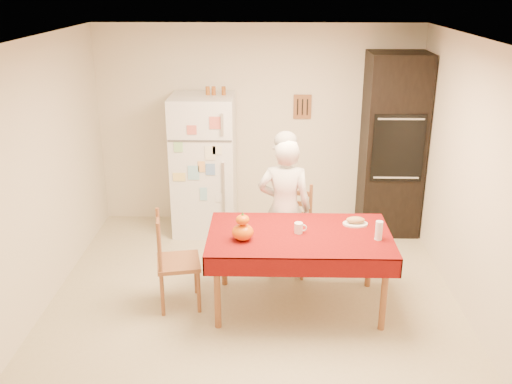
{
  "coord_description": "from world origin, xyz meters",
  "views": [
    {
      "loc": [
        0.14,
        -4.74,
        2.97
      ],
      "look_at": [
        0.02,
        0.2,
        1.13
      ],
      "focal_mm": 40.0,
      "sensor_mm": 36.0,
      "label": 1
    }
  ],
  "objects_px": {
    "seated_woman": "(284,209)",
    "dining_table": "(299,240)",
    "coffee_mug": "(298,228)",
    "pumpkin_lower": "(243,232)",
    "bread_plate": "(355,224)",
    "oven_cabinet": "(392,145)",
    "chair_left": "(171,258)",
    "wine_glass": "(379,230)",
    "chair_far": "(291,225)",
    "refrigerator": "(204,165)"
  },
  "relations": [
    {
      "from": "seated_woman",
      "to": "dining_table",
      "type": "bearing_deg",
      "value": 105.02
    },
    {
      "from": "wine_glass",
      "to": "oven_cabinet",
      "type": "bearing_deg",
      "value": 75.84
    },
    {
      "from": "oven_cabinet",
      "to": "coffee_mug",
      "type": "height_order",
      "value": "oven_cabinet"
    },
    {
      "from": "dining_table",
      "to": "chair_far",
      "type": "distance_m",
      "value": 0.8
    },
    {
      "from": "bread_plate",
      "to": "refrigerator",
      "type": "bearing_deg",
      "value": 135.95
    },
    {
      "from": "refrigerator",
      "to": "oven_cabinet",
      "type": "relative_size",
      "value": 0.77
    },
    {
      "from": "chair_left",
      "to": "pumpkin_lower",
      "type": "height_order",
      "value": "chair_left"
    },
    {
      "from": "chair_left",
      "to": "pumpkin_lower",
      "type": "distance_m",
      "value": 0.77
    },
    {
      "from": "oven_cabinet",
      "to": "chair_far",
      "type": "distance_m",
      "value": 1.74
    },
    {
      "from": "refrigerator",
      "to": "oven_cabinet",
      "type": "height_order",
      "value": "oven_cabinet"
    },
    {
      "from": "pumpkin_lower",
      "to": "oven_cabinet",
      "type": "bearing_deg",
      "value": 48.99
    },
    {
      "from": "coffee_mug",
      "to": "refrigerator",
      "type": "bearing_deg",
      "value": 121.12
    },
    {
      "from": "refrigerator",
      "to": "coffee_mug",
      "type": "bearing_deg",
      "value": -58.88
    },
    {
      "from": "bread_plate",
      "to": "oven_cabinet",
      "type": "bearing_deg",
      "value": 68.05
    },
    {
      "from": "chair_far",
      "to": "pumpkin_lower",
      "type": "xyz_separation_m",
      "value": [
        -0.48,
        -0.92,
        0.33
      ]
    },
    {
      "from": "refrigerator",
      "to": "coffee_mug",
      "type": "height_order",
      "value": "refrigerator"
    },
    {
      "from": "oven_cabinet",
      "to": "wine_glass",
      "type": "bearing_deg",
      "value": -104.16
    },
    {
      "from": "dining_table",
      "to": "seated_woman",
      "type": "distance_m",
      "value": 0.63
    },
    {
      "from": "oven_cabinet",
      "to": "seated_woman",
      "type": "bearing_deg",
      "value": -137.32
    },
    {
      "from": "chair_far",
      "to": "bread_plate",
      "type": "bearing_deg",
      "value": -27.96
    },
    {
      "from": "chair_far",
      "to": "seated_woman",
      "type": "relative_size",
      "value": 0.62
    },
    {
      "from": "coffee_mug",
      "to": "wine_glass",
      "type": "height_order",
      "value": "wine_glass"
    },
    {
      "from": "oven_cabinet",
      "to": "wine_glass",
      "type": "height_order",
      "value": "oven_cabinet"
    },
    {
      "from": "chair_far",
      "to": "wine_glass",
      "type": "distance_m",
      "value": 1.21
    },
    {
      "from": "seated_woman",
      "to": "pumpkin_lower",
      "type": "xyz_separation_m",
      "value": [
        -0.4,
        -0.76,
        0.08
      ]
    },
    {
      "from": "bread_plate",
      "to": "pumpkin_lower",
      "type": "bearing_deg",
      "value": -161.47
    },
    {
      "from": "chair_left",
      "to": "seated_woman",
      "type": "relative_size",
      "value": 0.62
    },
    {
      "from": "coffee_mug",
      "to": "bread_plate",
      "type": "bearing_deg",
      "value": 19.74
    },
    {
      "from": "refrigerator",
      "to": "seated_woman",
      "type": "distance_m",
      "value": 1.52
    },
    {
      "from": "coffee_mug",
      "to": "pumpkin_lower",
      "type": "relative_size",
      "value": 0.5
    },
    {
      "from": "refrigerator",
      "to": "dining_table",
      "type": "distance_m",
      "value": 2.1
    },
    {
      "from": "bread_plate",
      "to": "seated_woman",
      "type": "bearing_deg",
      "value": 149.29
    },
    {
      "from": "dining_table",
      "to": "wine_glass",
      "type": "bearing_deg",
      "value": -8.39
    },
    {
      "from": "dining_table",
      "to": "pumpkin_lower",
      "type": "relative_size",
      "value": 8.56
    },
    {
      "from": "seated_woman",
      "to": "coffee_mug",
      "type": "relative_size",
      "value": 15.22
    },
    {
      "from": "chair_left",
      "to": "bread_plate",
      "type": "distance_m",
      "value": 1.79
    },
    {
      "from": "chair_left",
      "to": "wine_glass",
      "type": "height_order",
      "value": "chair_left"
    },
    {
      "from": "pumpkin_lower",
      "to": "bread_plate",
      "type": "xyz_separation_m",
      "value": [
        1.07,
        0.36,
        -0.07
      ]
    },
    {
      "from": "oven_cabinet",
      "to": "dining_table",
      "type": "distance_m",
      "value": 2.23
    },
    {
      "from": "coffee_mug",
      "to": "pumpkin_lower",
      "type": "height_order",
      "value": "pumpkin_lower"
    },
    {
      "from": "seated_woman",
      "to": "pumpkin_lower",
      "type": "height_order",
      "value": "seated_woman"
    },
    {
      "from": "chair_far",
      "to": "pumpkin_lower",
      "type": "distance_m",
      "value": 1.09
    },
    {
      "from": "dining_table",
      "to": "refrigerator",
      "type": "bearing_deg",
      "value": 121.07
    },
    {
      "from": "wine_glass",
      "to": "chair_left",
      "type": "bearing_deg",
      "value": 177.32
    },
    {
      "from": "dining_table",
      "to": "pumpkin_lower",
      "type": "distance_m",
      "value": 0.56
    },
    {
      "from": "chair_far",
      "to": "refrigerator",
      "type": "bearing_deg",
      "value": 151.21
    },
    {
      "from": "oven_cabinet",
      "to": "pumpkin_lower",
      "type": "distance_m",
      "value": 2.64
    },
    {
      "from": "dining_table",
      "to": "pumpkin_lower",
      "type": "height_order",
      "value": "pumpkin_lower"
    },
    {
      "from": "chair_far",
      "to": "bread_plate",
      "type": "height_order",
      "value": "chair_far"
    },
    {
      "from": "refrigerator",
      "to": "seated_woman",
      "type": "xyz_separation_m",
      "value": [
        0.95,
        -1.17,
        -0.09
      ]
    }
  ]
}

